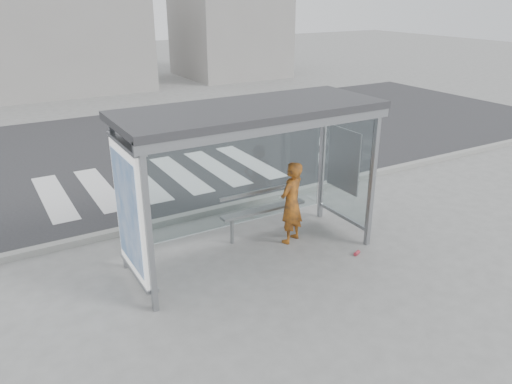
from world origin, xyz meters
TOP-DOWN VIEW (x-y plane):
  - ground at (0.00, 0.00)m, footprint 80.00×80.00m
  - road at (0.00, 7.00)m, footprint 30.00×10.00m
  - curb at (0.00, 1.95)m, footprint 30.00×0.18m
  - crosswalk at (0.00, 4.50)m, footprint 5.55×3.00m
  - bus_shelter at (-0.37, 0.06)m, footprint 4.25×1.65m
  - building_center at (0.00, 18.00)m, footprint 8.00×5.00m
  - building_right at (9.00, 18.00)m, footprint 5.00×5.00m
  - person at (0.88, 0.11)m, footprint 0.65×0.56m
  - bench at (0.58, 0.58)m, footprint 1.71×0.21m
  - soda_can at (1.58, -0.92)m, footprint 0.14×0.11m

SIDE VIEW (x-z plane):
  - ground at x=0.00m, z-range 0.00..0.00m
  - crosswalk at x=0.00m, z-range 0.00..0.00m
  - road at x=0.00m, z-range 0.00..0.01m
  - soda_can at x=1.58m, z-range 0.00..0.07m
  - curb at x=0.00m, z-range 0.00..0.12m
  - bench at x=0.58m, z-range 0.08..0.97m
  - person at x=0.88m, z-range 0.00..1.52m
  - bus_shelter at x=-0.37m, z-range 0.67..3.29m
  - building_center at x=0.00m, z-range 0.00..5.00m
  - building_right at x=9.00m, z-range 0.00..7.00m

